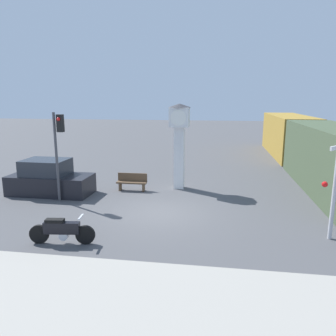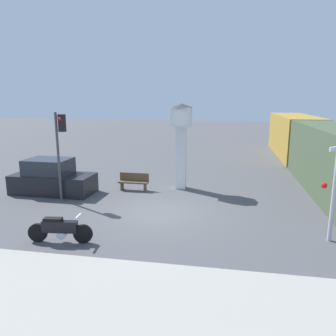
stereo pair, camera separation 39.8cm
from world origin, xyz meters
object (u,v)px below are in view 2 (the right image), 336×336
at_px(clock_tower, 181,133).
at_px(motorcycle, 60,229).
at_px(traffic_light, 60,141).
at_px(bench, 134,181).
at_px(railroad_crossing_signal, 335,186).
at_px(parked_car, 52,179).
at_px(freight_train, 310,145).

bearing_deg(clock_tower, motorcycle, -112.07).
height_order(traffic_light, bench, traffic_light).
bearing_deg(railroad_crossing_signal, bench, 149.53).
bearing_deg(parked_car, freight_train, 31.77).
relative_size(clock_tower, freight_train, 0.20).
relative_size(clock_tower, railroad_crossing_signal, 1.27).
distance_m(traffic_light, railroad_crossing_signal, 11.62).
bearing_deg(parked_car, clock_tower, 19.38).
xyz_separation_m(clock_tower, bench, (-2.43, -0.86, -2.55)).
relative_size(motorcycle, railroad_crossing_signal, 0.62).
height_order(freight_train, parked_car, freight_train).
height_order(railroad_crossing_signal, parked_car, railroad_crossing_signal).
relative_size(clock_tower, parked_car, 1.08).
bearing_deg(freight_train, clock_tower, -141.23).
height_order(motorcycle, traffic_light, traffic_light).
xyz_separation_m(railroad_crossing_signal, parked_car, (-12.47, 3.71, -1.22)).
bearing_deg(freight_train, railroad_crossing_signal, -99.35).
bearing_deg(clock_tower, traffic_light, -148.51).
bearing_deg(traffic_light, freight_train, 36.05).
height_order(clock_tower, freight_train, clock_tower).
distance_m(freight_train, bench, 12.85).
xyz_separation_m(traffic_light, railroad_crossing_signal, (11.28, -2.62, -0.93)).
height_order(freight_train, railroad_crossing_signal, railroad_crossing_signal).
bearing_deg(traffic_light, parked_car, 137.52).
distance_m(traffic_light, bench, 4.40).
bearing_deg(bench, clock_tower, 19.51).
xyz_separation_m(motorcycle, freight_train, (11.14, 14.08, 1.22)).
relative_size(motorcycle, parked_car, 0.53).
xyz_separation_m(freight_train, parked_car, (-14.50, -8.60, -0.95)).
height_order(motorcycle, bench, motorcycle).
bearing_deg(motorcycle, parked_car, 114.70).
distance_m(motorcycle, traffic_light, 5.47).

